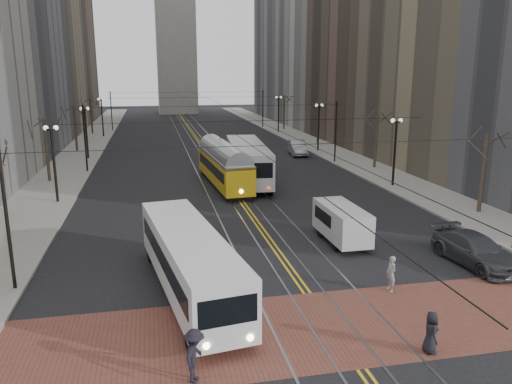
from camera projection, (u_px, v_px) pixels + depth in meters
name	position (u px, v px, depth m)	size (l,w,h in m)	color
ground	(301.00, 284.00, 23.31)	(260.00, 260.00, 0.00)	black
sidewalk_left	(84.00, 150.00, 63.12)	(5.00, 140.00, 0.15)	gray
sidewalk_right	(311.00, 143.00, 69.09)	(5.00, 140.00, 0.15)	gray
crosswalk_band	(331.00, 326.00, 19.50)	(25.00, 6.00, 0.01)	brown
streetcar_rails	(202.00, 147.00, 66.12)	(4.80, 130.00, 0.02)	gray
centre_lines	(202.00, 147.00, 66.12)	(0.42, 130.00, 0.01)	gold
building_left_far	(45.00, 16.00, 95.35)	(16.00, 20.00, 40.00)	brown
building_right_mid	(385.00, 17.00, 68.16)	(16.00, 20.00, 34.00)	brown
building_right_far	(301.00, 22.00, 105.51)	(16.00, 20.00, 40.00)	slate
lamp_posts	(218.00, 142.00, 50.00)	(27.60, 57.20, 5.60)	black
street_trees	(211.00, 134.00, 56.19)	(31.68, 53.28, 5.60)	#382D23
trolley_wires	(211.00, 126.00, 55.56)	(25.96, 120.00, 6.60)	black
transit_bus	(190.00, 264.00, 21.94)	(2.41, 11.59, 2.90)	silver
streetcar	(224.00, 169.00, 43.34)	(2.33, 12.53, 2.95)	yellow
rear_bus	(248.00, 163.00, 44.71)	(2.87, 13.20, 3.44)	#B8B8B8
cargo_van	(341.00, 225.00, 28.83)	(1.87, 4.86, 2.15)	#BDBDBD
sedan_grey	(255.00, 155.00, 55.30)	(1.72, 4.27, 1.45)	#45484E
sedan_silver	(298.00, 148.00, 59.55)	(1.82, 5.22, 1.72)	#929599
sedan_parked	(475.00, 250.00, 25.59)	(2.17, 5.34, 1.55)	#3A3D41
pedestrian_a	(431.00, 332.00, 17.49)	(0.75, 0.49, 1.54)	black
pedestrian_b	(391.00, 274.00, 22.43)	(0.60, 0.39, 1.65)	gray
pedestrian_d	(195.00, 356.00, 15.81)	(1.16, 0.67, 1.80)	black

